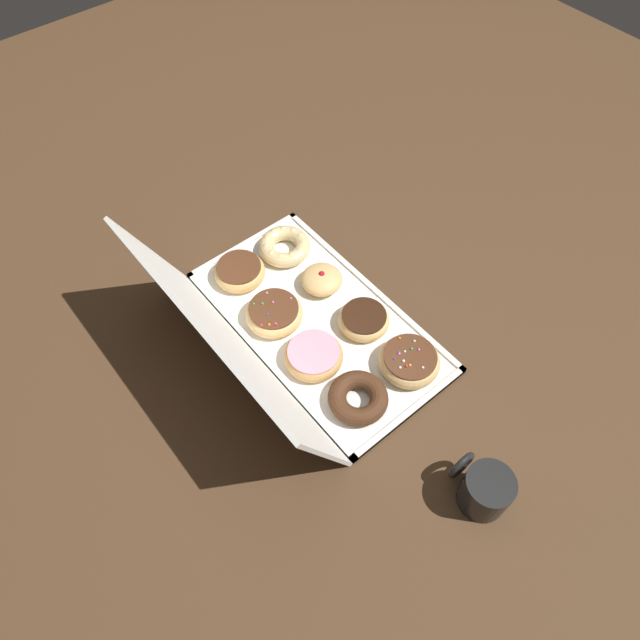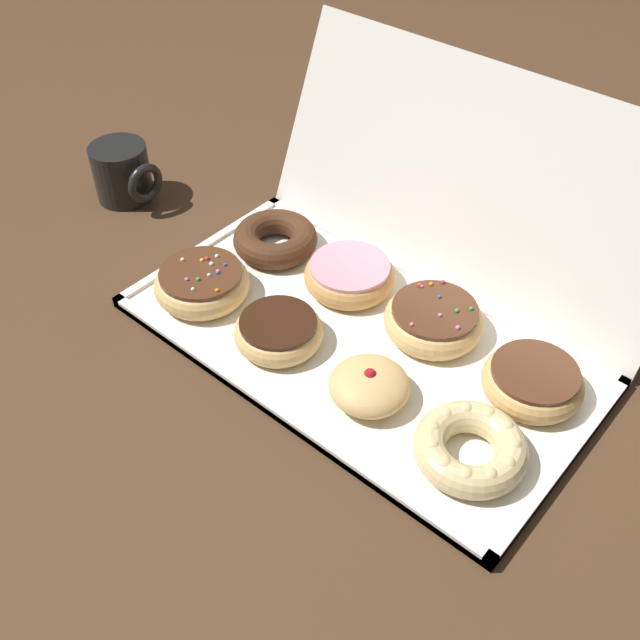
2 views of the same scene
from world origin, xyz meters
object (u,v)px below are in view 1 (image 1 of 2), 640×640
pink_frosted_donut_5 (314,355)px  sprinkle_donut_0 (409,361)px  jelly_filled_donut_2 (322,279)px  chocolate_cake_ring_donut_4 (358,398)px  chocolate_frosted_donut_1 (364,320)px  sprinkle_donut_6 (274,313)px  donut_box (319,321)px  coffee_mug (484,489)px  chocolate_frosted_donut_7 (240,271)px  cruller_donut_3 (285,246)px

pink_frosted_donut_5 → sprinkle_donut_0: bearing=-133.6°
jelly_filled_donut_2 → chocolate_cake_ring_donut_4: jelly_filled_donut_2 is taller
chocolate_frosted_donut_1 → sprinkle_donut_6: 0.19m
donut_box → coffee_mug: size_ratio=5.34×
pink_frosted_donut_5 → chocolate_frosted_donut_7: (0.27, -0.01, 0.00)m
chocolate_frosted_donut_1 → coffee_mug: (-0.40, 0.08, 0.02)m
chocolate_frosted_donut_7 → donut_box: bearing=-163.2°
chocolate_cake_ring_donut_4 → cruller_donut_3: bearing=-17.8°
chocolate_frosted_donut_1 → jelly_filled_donut_2: (0.14, 0.00, 0.00)m
donut_box → sprinkle_donut_6: size_ratio=4.65×
cruller_donut_3 → chocolate_cake_ring_donut_4: bearing=162.2°
donut_box → pink_frosted_donut_5: bearing=134.6°
cruller_donut_3 → coffee_mug: bearing=173.0°
chocolate_frosted_donut_7 → sprinkle_donut_6: bearing=176.1°
sprinkle_donut_0 → cruller_donut_3: size_ratio=1.03×
chocolate_frosted_donut_1 → sprinkle_donut_6: sprinkle_donut_6 is taller
donut_box → sprinkle_donut_6: bearing=48.8°
jelly_filled_donut_2 → chocolate_frosted_donut_1: bearing=-179.5°
jelly_filled_donut_2 → sprinkle_donut_6: jelly_filled_donut_2 is taller
chocolate_frosted_donut_1 → sprinkle_donut_0: bearing=-179.3°
donut_box → sprinkle_donut_6: (0.06, 0.07, 0.03)m
chocolate_frosted_donut_7 → chocolate_cake_ring_donut_4: bearing=179.4°
coffee_mug → jelly_filled_donut_2: bearing=-8.9°
sprinkle_donut_0 → chocolate_frosted_donut_7: sprinkle_donut_0 is taller
chocolate_cake_ring_donut_4 → coffee_mug: (-0.27, -0.04, 0.02)m
donut_box → coffee_mug: 0.47m
pink_frosted_donut_5 → jelly_filled_donut_2: bearing=-44.4°
donut_box → jelly_filled_donut_2: 0.10m
chocolate_frosted_donut_1 → chocolate_cake_ring_donut_4: 0.18m
chocolate_cake_ring_donut_4 → pink_frosted_donut_5: bearing=2.8°
jelly_filled_donut_2 → chocolate_frosted_donut_7: bearing=43.1°
donut_box → pink_frosted_donut_5: pink_frosted_donut_5 is taller
jelly_filled_donut_2 → coffee_mug: bearing=171.1°
cruller_donut_3 → pink_frosted_donut_5: (-0.27, 0.13, 0.00)m
coffee_mug → chocolate_frosted_donut_1: bearing=-12.0°
donut_box → sprinkle_donut_0: (-0.20, -0.07, 0.03)m
chocolate_frosted_donut_1 → chocolate_frosted_donut_7: 0.30m
chocolate_frosted_donut_1 → chocolate_frosted_donut_7: bearing=25.0°
donut_box → cruller_donut_3: 0.21m
cruller_donut_3 → jelly_filled_donut_2: bearing=-178.9°
sprinkle_donut_0 → pink_frosted_donut_5: 0.19m
jelly_filled_donut_2 → sprinkle_donut_0: bearing=-179.4°
cruller_donut_3 → sprinkle_donut_6: 0.19m
chocolate_frosted_donut_7 → sprinkle_donut_0: bearing=-162.4°
chocolate_frosted_donut_1 → pink_frosted_donut_5: 0.14m
sprinkle_donut_0 → chocolate_frosted_donut_7: 0.42m
pink_frosted_donut_5 → cruller_donut_3: bearing=-26.3°
jelly_filled_donut_2 → coffee_mug: size_ratio=0.86×
chocolate_cake_ring_donut_4 → chocolate_frosted_donut_7: chocolate_frosted_donut_7 is taller
jelly_filled_donut_2 → cruller_donut_3: 0.13m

